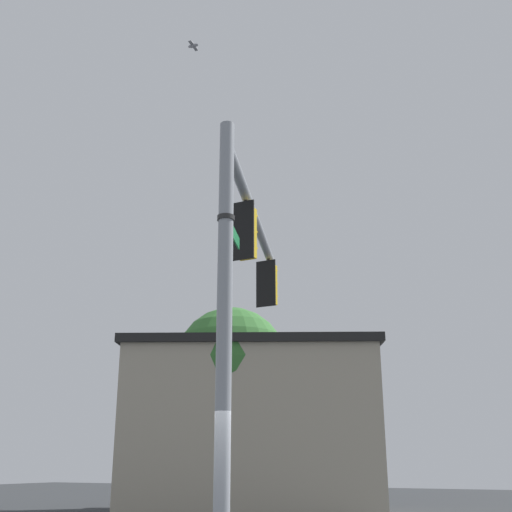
% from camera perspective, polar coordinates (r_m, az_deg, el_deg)
% --- Properties ---
extents(signal_pole, '(0.25, 0.25, 7.38)m').
position_cam_1_polar(signal_pole, '(10.25, -2.82, -6.82)').
color(signal_pole, gray).
rests_on(signal_pole, ground).
extents(mast_arm, '(2.29, 6.31, 0.21)m').
position_cam_1_polar(mast_arm, '(14.29, -0.24, 3.60)').
color(mast_arm, gray).
extents(traffic_light_nearest_pole, '(0.54, 0.49, 1.31)m').
position_cam_1_polar(traffic_light_nearest_pole, '(13.00, -0.88, 2.04)').
color(traffic_light_nearest_pole, black).
extents(traffic_light_mid_inner, '(0.54, 0.49, 1.31)m').
position_cam_1_polar(traffic_light_mid_inner, '(16.80, 1.15, -2.55)').
color(traffic_light_mid_inner, black).
extents(street_name_sign, '(0.59, 1.42, 0.22)m').
position_cam_1_polar(street_name_sign, '(11.16, -2.29, 2.59)').
color(street_name_sign, '#147238').
extents(bird_flying, '(0.24, 0.33, 0.08)m').
position_cam_1_polar(bird_flying, '(14.24, -5.55, 17.95)').
color(bird_flying, gray).
extents(storefront_building, '(11.21, 10.70, 5.90)m').
position_cam_1_polar(storefront_building, '(24.97, -0.31, -14.95)').
color(storefront_building, '#A89E89').
rests_on(storefront_building, ground).
extents(tree_by_storefront, '(4.01, 4.01, 7.18)m').
position_cam_1_polar(tree_by_storefront, '(23.61, -2.21, -9.43)').
color(tree_by_storefront, '#4C3823').
rests_on(tree_by_storefront, ground).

